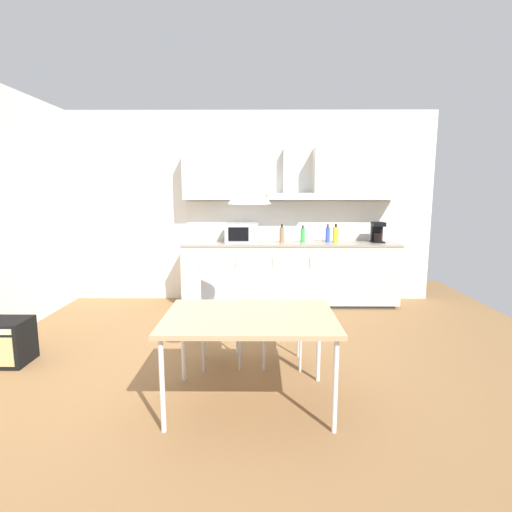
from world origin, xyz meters
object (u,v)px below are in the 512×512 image
bottle_green (303,235)px  pendant_lamp (249,189)px  dining_table (250,321)px  chair_far_right (282,309)px  chair_far_left (221,309)px  guitar_amp (2,342)px  bottle_yellow (336,234)px  bottle_blue (328,235)px  bottle_brown (282,235)px  coffee_maker (377,232)px  microwave (242,233)px

bottle_green → pendant_lamp: bearing=-103.9°
dining_table → chair_far_right: chair_far_right is taller
chair_far_right → chair_far_left: size_ratio=1.00×
guitar_amp → pendant_lamp: (2.45, -0.74, 1.47)m
chair_far_left → bottle_yellow: bearing=53.9°
guitar_amp → bottle_yellow: bearing=30.6°
bottle_yellow → bottle_blue: 0.12m
chair_far_left → dining_table: bearing=-69.7°
bottle_brown → bottle_blue: size_ratio=1.02×
bottle_brown → chair_far_right: (-0.11, -2.04, -0.52)m
bottle_green → chair_far_right: bottle_green is taller
bottle_yellow → guitar_amp: 4.33m
bottle_green → guitar_amp: bearing=-145.8°
chair_far_left → coffee_maker: bearing=44.2°
coffee_maker → bottle_green: bearing=179.8°
microwave → bottle_brown: bearing=0.7°
bottle_green → dining_table: bottle_green is taller
dining_table → chair_far_left: 0.90m
chair_far_left → bottle_brown: bearing=70.7°
bottle_brown → dining_table: bottle_brown is taller
bottle_green → guitar_amp: 3.92m
coffee_maker → bottle_brown: 1.41m
microwave → pendant_lamp: 2.94m
chair_far_left → chair_far_right: bearing=0.0°
bottle_blue → coffee_maker: bearing=-1.6°
pendant_lamp → bottle_blue: bearing=69.5°
bottle_brown → guitar_amp: bearing=-143.3°
bottle_green → dining_table: 3.00m
chair_far_right → microwave: bearing=103.3°
dining_table → pendant_lamp: 1.01m
bottle_brown → bottle_green: size_ratio=1.08×
guitar_amp → bottle_blue: bearing=31.5°
bottle_brown → pendant_lamp: bearing=-98.1°
chair_far_left → guitar_amp: (-2.15, -0.09, -0.31)m
coffee_maker → bottle_blue: size_ratio=1.14×
dining_table → bottle_yellow: bearing=67.4°
bottle_brown → microwave: bearing=-179.3°
bottle_yellow → dining_table: bearing=-112.6°
dining_table → pendant_lamp: pendant_lamp is taller
bottle_yellow → chair_far_left: bottle_yellow is taller
pendant_lamp → guitar_amp: bearing=163.3°
microwave → bottle_blue: 1.27m
bottle_brown → bottle_blue: 0.68m
bottle_green → guitar_amp: bottle_green is taller
coffee_maker → bottle_brown: bearing=-179.2°
bottle_green → dining_table: (-0.72, -2.89, -0.36)m
chair_far_right → pendant_lamp: pendant_lamp is taller
coffee_maker → bottle_yellow: size_ratio=1.10×
dining_table → chair_far_right: bearing=70.1°
dining_table → guitar_amp: size_ratio=2.54×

